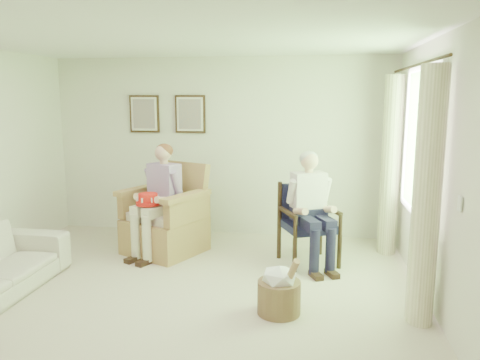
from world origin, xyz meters
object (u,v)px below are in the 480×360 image
(wicker_armchair, at_px, (166,224))
(red_hat, at_px, (148,200))
(wood_armchair, at_px, (309,220))
(person_wicker, at_px, (161,192))
(hatbox, at_px, (279,290))
(person_dark, at_px, (309,201))

(wicker_armchair, relative_size, red_hat, 3.86)
(wood_armchair, relative_size, red_hat, 3.18)
(wood_armchair, height_order, person_wicker, person_wicker)
(person_wicker, xyz_separation_m, red_hat, (-0.11, -0.18, -0.07))
(hatbox, bearing_deg, red_hat, 143.55)
(person_dark, bearing_deg, wood_armchair, 66.01)
(wicker_armchair, xyz_separation_m, wood_armchair, (1.87, -0.10, 0.16))
(wood_armchair, relative_size, hatbox, 1.60)
(red_hat, height_order, hatbox, red_hat)
(person_wicker, height_order, red_hat, person_wicker)
(wood_armchair, height_order, red_hat, wood_armchair)
(person_wicker, xyz_separation_m, person_dark, (1.87, -0.10, -0.04))
(person_dark, distance_m, hatbox, 1.48)
(wood_armchair, xyz_separation_m, person_wicker, (-1.87, -0.06, 0.31))
(wicker_armchair, xyz_separation_m, person_wicker, (0.00, -0.15, 0.47))
(wood_armchair, xyz_separation_m, person_dark, (0.00, -0.16, 0.27))
(wood_armchair, relative_size, person_dark, 0.71)
(wood_armchair, height_order, hatbox, wood_armchair)
(wicker_armchair, xyz_separation_m, red_hat, (-0.11, -0.33, 0.39))
(wicker_armchair, distance_m, person_wicker, 0.49)
(person_wicker, bearing_deg, person_dark, 22.23)
(person_wicker, relative_size, red_hat, 4.67)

